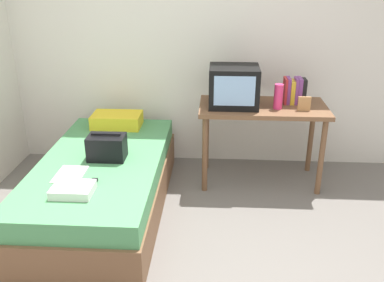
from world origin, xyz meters
name	(u,v)px	position (x,y,z in m)	size (l,w,h in m)	color
ground_plane	(194,281)	(0.00, 0.00, 0.00)	(8.00, 8.00, 0.00)	slate
wall_back	(206,36)	(0.00, 2.00, 1.30)	(5.20, 0.10, 2.60)	silver
bed	(103,185)	(-0.82, 0.86, 0.24)	(1.00, 2.00, 0.48)	brown
desk	(262,116)	(0.55, 1.49, 0.66)	(1.16, 0.60, 0.76)	brown
tv	(234,86)	(0.27, 1.47, 0.94)	(0.44, 0.39, 0.36)	black
water_bottle	(278,97)	(0.67, 1.41, 0.87)	(0.08, 0.08, 0.22)	#E53372
book_row	(294,91)	(0.83, 1.59, 0.88)	(0.20, 0.16, 0.24)	#B72D33
picture_frame	(304,104)	(0.89, 1.37, 0.83)	(0.11, 0.02, 0.13)	#B27F4C
pillow	(117,120)	(-0.85, 1.61, 0.55)	(0.47, 0.30, 0.13)	yellow
handbag	(107,147)	(-0.76, 0.87, 0.58)	(0.30, 0.20, 0.23)	black
magazine	(70,174)	(-0.97, 0.56, 0.48)	(0.21, 0.29, 0.01)	white
remote_dark	(92,184)	(-0.76, 0.40, 0.49)	(0.04, 0.16, 0.02)	black
remote_silver	(90,147)	(-0.96, 1.06, 0.49)	(0.04, 0.14, 0.02)	#B7B7BC
folded_towel	(73,190)	(-0.86, 0.28, 0.51)	(0.28, 0.22, 0.06)	white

